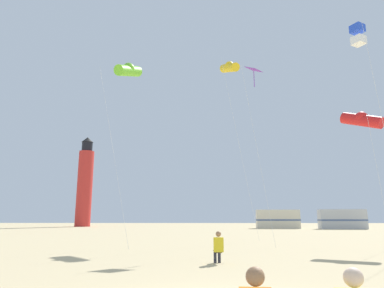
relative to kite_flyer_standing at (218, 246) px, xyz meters
The scene contains 9 objects.
kite_flyer_standing is the anchor object (origin of this frame).
kite_tube_lime 13.94m from the kite_flyer_standing, 124.42° to the left, with size 2.43×2.96×11.70m.
kite_tube_gold 18.57m from the kite_flyer_standing, 82.26° to the left, with size 2.56×3.05×14.31m.
kite_tube_scarlet 13.33m from the kite_flyer_standing, 37.79° to the left, with size 2.12×2.38×8.10m.
kite_box_blue 14.05m from the kite_flyer_standing, 27.65° to the left, with size 1.62×1.62×11.98m.
kite_diamond_violet 12.89m from the kite_flyer_standing, 69.78° to the left, with size 1.61×1.51×11.23m.
lighthouse_distant 56.80m from the kite_flyer_standing, 113.24° to the left, with size 2.80×2.80×16.80m.
rv_van_cream 43.07m from the kite_flyer_standing, 74.86° to the left, with size 6.57×2.74×2.80m.
rv_van_silver 43.87m from the kite_flyer_standing, 62.85° to the left, with size 6.60×2.82×2.80m.
Camera 1 is at (-0.38, -6.55, 1.66)m, focal length 32.69 mm.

